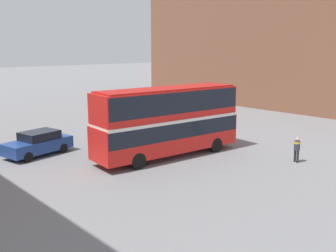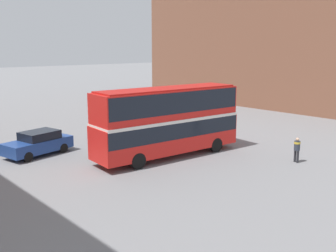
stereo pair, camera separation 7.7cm
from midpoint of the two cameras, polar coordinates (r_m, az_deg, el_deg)
The scene contains 6 objects.
ground_plane at distance 26.87m, azimuth 0.93°, elevation -3.79°, with size 240.00×240.00×0.00m, color slate.
building_row_right at distance 50.37m, azimuth 17.48°, elevation 11.81°, with size 11.35×39.73×15.65m.
double_decker_bus at distance 25.27m, azimuth -0.09°, elevation 1.22°, with size 10.37×3.31×4.50m.
pedestrian_foreground at distance 25.56m, azimuth 18.12°, elevation -2.94°, with size 0.49×0.49×1.57m.
parked_car_kerb_near at distance 37.82m, azimuth -2.88°, elevation 1.84°, with size 4.77×2.68×1.48m.
parked_car_kerb_far at distance 27.38m, azimuth -18.40°, elevation -2.38°, with size 4.71×2.74×1.58m.
Camera 1 is at (-17.76, -18.88, 7.06)m, focal length 42.00 mm.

